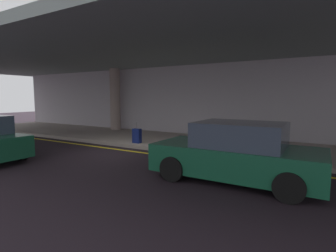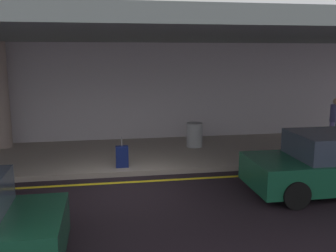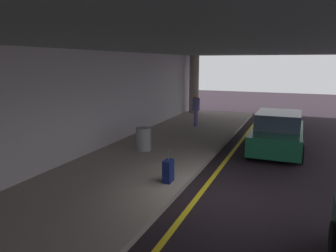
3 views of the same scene
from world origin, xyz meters
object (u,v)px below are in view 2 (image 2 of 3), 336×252
at_px(traveler_with_luggage, 335,118).
at_px(suitcase_upright_primary, 122,157).
at_px(support_column_far_left, 0,95).
at_px(car_dark_green_no2, 332,164).
at_px(trash_bin_steel, 195,135).

xyz_separation_m(traveler_with_luggage, suitcase_upright_primary, (-7.77, -1.66, -0.65)).
relative_size(support_column_far_left, car_dark_green_no2, 0.89).
relative_size(suitcase_upright_primary, trash_bin_steel, 1.06).
height_order(support_column_far_left, suitcase_upright_primary, support_column_far_left).
distance_m(car_dark_green_no2, suitcase_upright_primary, 5.62).
xyz_separation_m(car_dark_green_no2, trash_bin_steel, (-2.39, 4.57, -0.14)).
relative_size(car_dark_green_no2, trash_bin_steel, 4.82).
xyz_separation_m(support_column_far_left, car_dark_green_no2, (9.04, -5.63, -1.26)).
bearing_deg(car_dark_green_no2, traveler_with_luggage, 52.08).
xyz_separation_m(support_column_far_left, trash_bin_steel, (6.66, -1.06, -1.40)).
xyz_separation_m(car_dark_green_no2, traveler_with_luggage, (2.73, 4.15, 0.40)).
bearing_deg(trash_bin_steel, car_dark_green_no2, -62.44).
bearing_deg(traveler_with_luggage, suitcase_upright_primary, -37.86).
bearing_deg(support_column_far_left, suitcase_upright_primary, -38.08).
distance_m(support_column_far_left, traveler_with_luggage, 11.90).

